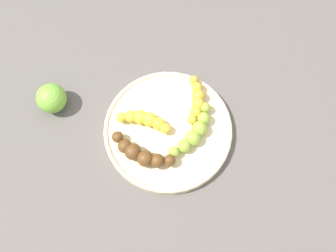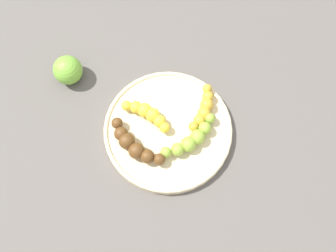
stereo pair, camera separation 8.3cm
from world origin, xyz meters
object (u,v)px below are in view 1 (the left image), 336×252
Objects in this scene: apple_green at (52,98)px; fruit_bowl at (168,130)px; banana_green at (194,132)px; banana_spotted at (197,100)px; banana_yellow at (145,120)px; banana_overripe at (141,154)px.

fruit_bowl is at bearing -52.46° from apple_green.
apple_green is at bearing -159.68° from banana_green.
banana_yellow is (-0.12, 0.03, 0.00)m from banana_spotted.
banana_overripe reaches higher than banana_green.
banana_yellow is at bearing -51.80° from apple_green.
apple_green is (-0.16, 0.21, 0.02)m from fruit_bowl.
fruit_bowl is at bearing -91.41° from banana_yellow.
fruit_bowl is 4.22× the size of apple_green.
fruit_bowl is at bearing -158.62° from banana_green.
banana_overripe is at bearing -70.51° from apple_green.
banana_green is (0.04, -0.05, 0.02)m from fruit_bowl.
banana_overripe is (-0.17, -0.02, 0.00)m from banana_spotted.
banana_overripe is 0.24m from apple_green.
banana_green reaches higher than banana_spotted.
fruit_bowl is at bearing -131.46° from banana_spotted.
banana_green is at bearing -91.77° from banana_spotted.
fruit_bowl is 2.74× the size of banana_yellow.
banana_green is 0.08m from banana_spotted.
banana_spotted is 0.33m from apple_green.
fruit_bowl is 0.06m from banana_yellow.
banana_green is at bearing 137.88° from banana_overripe.
banana_overripe is at bearing -122.17° from banana_green.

